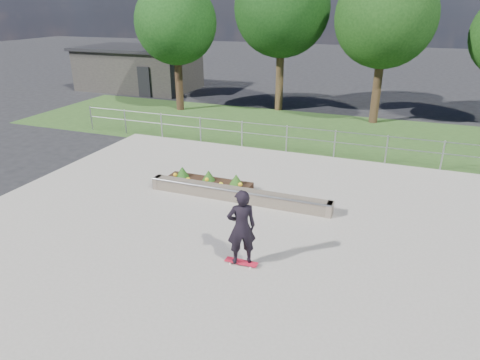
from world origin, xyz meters
name	(u,v)px	position (x,y,z in m)	size (l,w,h in m)	color
ground	(214,236)	(0.00, 0.00, 0.00)	(120.00, 120.00, 0.00)	black
grass_verge	(305,131)	(0.00, 11.00, 0.01)	(30.00, 8.00, 0.02)	#29481D
concrete_slab	(214,235)	(0.00, 0.00, 0.03)	(15.00, 15.00, 0.06)	gray
fence	(287,135)	(0.00, 7.50, 0.77)	(20.06, 0.06, 1.20)	#919399
building	(139,68)	(-14.00, 18.00, 1.51)	(8.40, 5.40, 3.00)	#282624
tree_far_left	(176,23)	(-8.00, 13.00, 4.85)	(4.55, 4.55, 7.15)	black
tree_mid_left	(282,9)	(-2.50, 15.00, 5.61)	(5.25, 5.25, 8.25)	#362515
tree_mid_right	(385,18)	(3.00, 14.00, 5.23)	(4.90, 4.90, 7.70)	#312113
grind_ledge	(238,195)	(-0.16, 2.22, 0.26)	(6.00, 0.44, 0.43)	brown
planter_bed	(206,184)	(-1.47, 2.69, 0.24)	(3.00, 1.20, 0.61)	black
skateboarder	(241,227)	(1.23, -1.11, 1.07)	(0.82, 0.73, 1.95)	silver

